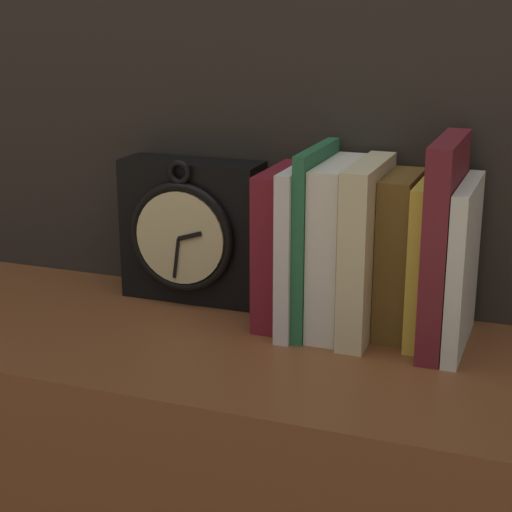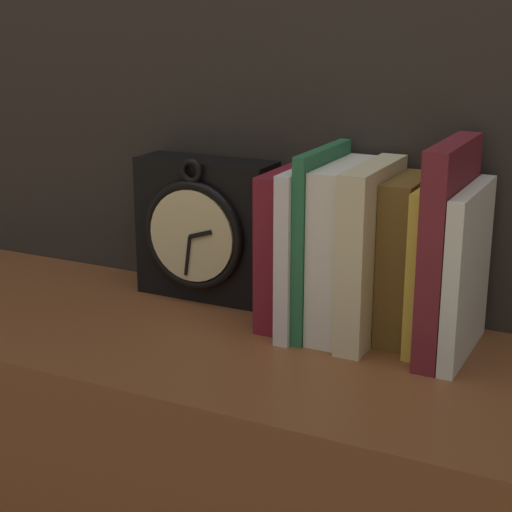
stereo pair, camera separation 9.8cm
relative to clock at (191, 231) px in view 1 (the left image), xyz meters
name	(u,v)px [view 1 (the left image)]	position (x,y,z in m)	size (l,w,h in m)	color
clock	(191,231)	(0.00, 0.00, 0.00)	(0.19, 0.08, 0.20)	black
book_slot0_maroon	(282,245)	(0.14, -0.03, 0.00)	(0.04, 0.13, 0.19)	maroon
book_slot1_white	(301,246)	(0.17, -0.04, 0.01)	(0.02, 0.15, 0.20)	silver
book_slot2_green	(315,238)	(0.18, -0.04, 0.02)	(0.01, 0.15, 0.23)	#286E44
book_slot3_white	(337,247)	(0.21, -0.03, 0.01)	(0.04, 0.14, 0.21)	white
book_slot4_cream	(366,249)	(0.25, -0.04, 0.01)	(0.03, 0.15, 0.21)	beige
book_slot5_brown	(399,254)	(0.28, -0.02, 0.00)	(0.04, 0.11, 0.20)	brown
book_slot6_yellow	(423,260)	(0.32, -0.03, 0.00)	(0.02, 0.13, 0.19)	yellow
book_slot7_maroon	(444,244)	(0.34, -0.04, 0.03)	(0.03, 0.16, 0.25)	maroon
book_slot8_white	(464,266)	(0.36, -0.04, 0.00)	(0.02, 0.16, 0.20)	white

